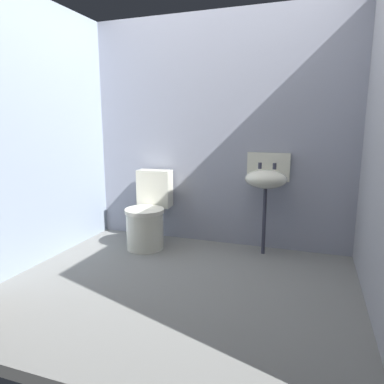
{
  "coord_description": "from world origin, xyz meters",
  "views": [
    {
      "loc": [
        0.95,
        -2.48,
        1.27
      ],
      "look_at": [
        0.0,
        0.26,
        0.7
      ],
      "focal_mm": 32.58,
      "sensor_mm": 36.0,
      "label": 1
    }
  ],
  "objects": [
    {
      "name": "toilet_near_wall",
      "position": [
        -0.64,
        0.7,
        0.32
      ],
      "size": [
        0.43,
        0.61,
        0.78
      ],
      "rotation": [
        0.0,
        0.0,
        3.21
      ],
      "color": "silver",
      "rests_on": "ground"
    },
    {
      "name": "wall_back",
      "position": [
        0.0,
        1.1,
        1.18
      ],
      "size": [
        3.15,
        0.1,
        2.37
      ],
      "primitive_type": "cube",
      "color": "#9095A6",
      "rests_on": "ground"
    },
    {
      "name": "wall_left",
      "position": [
        -1.43,
        0.1,
        1.18
      ],
      "size": [
        0.1,
        2.31,
        2.37
      ],
      "primitive_type": "cube",
      "color": "#8A9AAE",
      "rests_on": "ground"
    },
    {
      "name": "sink",
      "position": [
        0.54,
        0.89,
        0.75
      ],
      "size": [
        0.42,
        0.35,
        0.99
      ],
      "color": "#333444",
      "rests_on": "ground"
    },
    {
      "name": "ground_plane",
      "position": [
        0.0,
        0.0,
        -0.04
      ],
      "size": [
        3.15,
        2.51,
        0.08
      ],
      "primitive_type": "cube",
      "color": "slate"
    }
  ]
}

